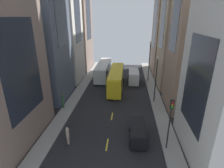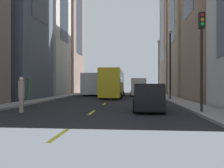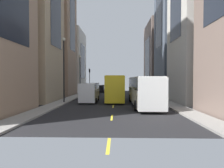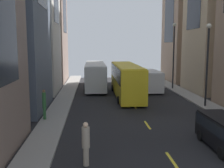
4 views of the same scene
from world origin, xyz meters
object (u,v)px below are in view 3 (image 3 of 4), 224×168
Objects in this scene: pedestrian_waiting_curb at (151,88)px; delivery_van_white at (90,91)px; city_bus_white at (143,89)px; pedestrian_crossing_near at (132,87)px; car_black_0 at (101,88)px; streetcar_yellow at (115,86)px; traffic_light_near_corner at (90,76)px.

delivery_van_white is at bearing 156.28° from pedestrian_waiting_curb.
city_bus_white reaches higher than pedestrian_waiting_curb.
pedestrian_waiting_curb is at bearing -127.70° from pedestrian_crossing_near.
city_bus_white reaches higher than car_black_0.
car_black_0 is 2.04× the size of pedestrian_crossing_near.
city_bus_white is 2.63× the size of car_black_0.
city_bus_white is 6.98m from streetcar_yellow.
pedestrian_crossing_near reaches higher than car_black_0.
traffic_light_near_corner is (10.67, 0.13, 2.95)m from pedestrian_crossing_near.
traffic_light_near_corner is at bearing -69.08° from streetcar_yellow.
traffic_light_near_corner reaches higher than streetcar_yellow.
traffic_light_near_corner reaches higher than city_bus_white.
delivery_van_white is 2.36× the size of pedestrian_waiting_curb.
streetcar_yellow is 16.12m from car_black_0.
pedestrian_waiting_curb is at bearing -131.13° from delivery_van_white.
delivery_van_white is (6.85, -3.03, -0.50)m from city_bus_white.
traffic_light_near_corner is (9.93, -23.22, 2.09)m from city_bus_white.
pedestrian_crossing_near is (-7.59, -20.32, -0.37)m from delivery_van_white.
streetcar_yellow is 5.62× the size of pedestrian_crossing_near.
traffic_light_near_corner is at bearing -25.73° from car_black_0.
pedestrian_waiting_curb is at bearing 151.09° from traffic_light_near_corner.
pedestrian_waiting_curb is (-7.43, -9.40, -0.73)m from streetcar_yellow.
streetcar_yellow reaches higher than pedestrian_waiting_curb.
car_black_0 is at bearing -77.20° from streetcar_yellow.
pedestrian_waiting_curb is at bearing 150.26° from car_black_0.
city_bus_white is at bearing -177.21° from pedestrian_waiting_curb.
streetcar_yellow is at bearing 110.92° from traffic_light_near_corner.
delivery_van_white is at bearing 41.59° from streetcar_yellow.
city_bus_white reaches higher than pedestrian_crossing_near.
streetcar_yellow reaches higher than car_black_0.
traffic_light_near_corner is at bearing 78.50° from pedestrian_waiting_curb.
delivery_van_white is at bearing -171.01° from pedestrian_crossing_near.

